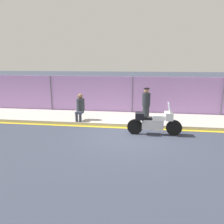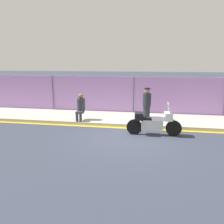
% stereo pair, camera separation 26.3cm
% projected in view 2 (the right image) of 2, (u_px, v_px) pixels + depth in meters
% --- Properties ---
extents(ground_plane, '(120.00, 120.00, 0.00)m').
position_uv_depth(ground_plane, '(127.00, 136.00, 9.43)').
color(ground_plane, '#333847').
extents(sidewalk, '(37.50, 2.63, 0.16)m').
position_uv_depth(sidewalk, '(131.00, 119.00, 11.86)').
color(sidewalk, '#ADA89E').
rests_on(sidewalk, ground_plane).
extents(curb_paint_stripe, '(37.50, 0.18, 0.01)m').
position_uv_depth(curb_paint_stripe, '(129.00, 128.00, 10.53)').
color(curb_paint_stripe, gold).
rests_on(curb_paint_stripe, ground_plane).
extents(storefront_fence, '(35.63, 0.17, 2.29)m').
position_uv_depth(storefront_fence, '(134.00, 96.00, 12.96)').
color(storefront_fence, '#AD7FC6').
rests_on(storefront_fence, ground_plane).
extents(motorcycle, '(2.37, 0.56, 1.45)m').
position_uv_depth(motorcycle, '(153.00, 122.00, 9.45)').
color(motorcycle, black).
rests_on(motorcycle, ground_plane).
extents(officer_standing, '(0.43, 0.43, 1.64)m').
position_uv_depth(officer_standing, '(147.00, 103.00, 11.47)').
color(officer_standing, '#1E2328').
rests_on(officer_standing, sidewalk).
extents(person_seated_on_curb, '(0.42, 0.72, 1.37)m').
position_uv_depth(person_seated_on_curb, '(81.00, 106.00, 11.29)').
color(person_seated_on_curb, '#2D3342').
rests_on(person_seated_on_curb, sidewalk).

